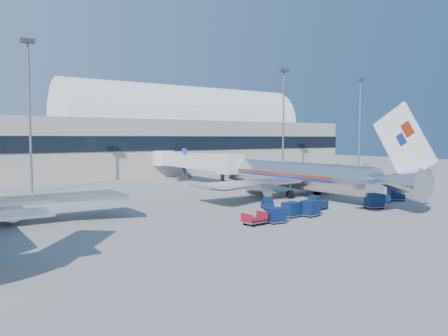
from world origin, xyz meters
TOP-DOWN VIEW (x-y plane):
  - ground at (0.00, 0.00)m, footprint 260.00×260.00m
  - terminal at (-13.60, 55.96)m, footprint 170.00×28.15m
  - airliner_main at (10.00, 4.51)m, footprint 32.00×37.26m
  - jetbridge_near at (7.60, 30.81)m, footprint 4.40×27.50m
  - mast_west at (-20.00, 30.00)m, footprint 2.00×1.20m
  - mast_east at (30.00, 30.00)m, footprint 2.00×1.20m
  - mast_far_east at (55.00, 30.00)m, footprint 2.00×1.20m
  - barrier_near at (18.00, 2.00)m, footprint 3.00×0.55m
  - barrier_mid at (21.30, 2.00)m, footprint 3.00×0.55m
  - barrier_far at (24.60, 2.00)m, footprint 3.00×0.55m
  - tug_lead at (3.44, -5.06)m, footprint 2.70×1.60m
  - tug_right at (14.27, -5.47)m, footprint 2.63×2.33m
  - tug_left at (-0.75, -1.43)m, footprint 2.08×2.53m
  - cart_train_a at (-0.03, -7.50)m, footprint 2.12×1.76m
  - cart_train_b at (-2.08, -6.79)m, footprint 1.94×1.57m
  - cart_train_c at (-5.42, -8.28)m, footprint 1.73×1.37m
  - cart_solo_near at (9.75, -8.07)m, footprint 2.30×2.00m
  - cart_solo_far at (17.37, -5.78)m, footprint 2.48×2.36m
  - cart_open_red at (-7.63, -7.75)m, footprint 2.37×1.82m
  - ramp_worker at (18.67, -8.45)m, footprint 0.70×0.72m

SIDE VIEW (x-z plane):
  - ground at x=0.00m, z-range 0.00..0.00m
  - cart_open_red at x=-7.63m, z-range 0.13..0.71m
  - barrier_near at x=18.00m, z-range 0.00..0.90m
  - barrier_mid at x=21.30m, z-range 0.00..0.90m
  - barrier_far at x=24.60m, z-range 0.00..0.90m
  - tug_left at x=-0.75m, z-range -0.07..1.41m
  - tug_right at x=14.27m, z-range -0.07..1.48m
  - tug_lead at x=3.44m, z-range -0.07..1.60m
  - cart_train_c at x=-5.42m, z-range 0.05..1.51m
  - ramp_worker at x=18.67m, z-range 0.00..1.67m
  - cart_train_b at x=-2.08m, z-range 0.05..1.62m
  - cart_train_a at x=-0.03m, z-range 0.06..1.73m
  - cart_solo_near at x=9.75m, z-range 0.06..1.77m
  - cart_solo_far at x=17.37m, z-range 0.06..1.80m
  - airliner_main at x=10.00m, z-range -3.11..8.96m
  - jetbridge_near at x=7.60m, z-range 0.80..7.05m
  - terminal at x=-13.60m, z-range -2.98..18.02m
  - mast_west at x=-20.00m, z-range 3.49..26.09m
  - mast_east at x=30.00m, z-range 3.49..26.09m
  - mast_far_east at x=55.00m, z-range 3.49..26.09m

